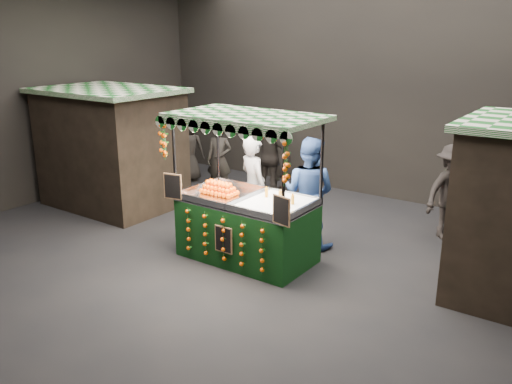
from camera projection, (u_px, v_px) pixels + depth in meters
The scene contains 11 objects.
ground at pixel (246, 266), 8.81m from camera, with size 12.00×12.00×0.00m, color black.
market_hall at pixel (244, 57), 7.83m from camera, with size 12.10×10.10×5.05m.
neighbour_stall_left at pixel (112, 147), 11.65m from camera, with size 3.00×2.20×2.60m.
juice_stall at pixel (246, 216), 8.87m from camera, with size 2.57×1.51×2.49m.
vendor_grey at pixel (253, 187), 9.86m from camera, with size 0.84×0.71×1.94m.
vendor_blue at pixel (309, 192), 9.41m from camera, with size 1.05×0.86×2.01m.
shopper_0 at pixel (219, 159), 12.49m from camera, with size 0.72×0.58×1.72m.
shopper_2 at pixel (270, 156), 12.28m from camera, with size 1.15×0.51×1.94m.
shopper_3 at pixel (452, 192), 9.78m from camera, with size 1.19×1.35×1.81m.
shopper_4 at pixel (188, 149), 13.68m from camera, with size 0.97×0.91×1.67m.
shopper_6 at pixel (279, 160), 12.87m from camera, with size 0.41×0.58×1.52m.
Camera 1 is at (4.80, -6.49, 3.74)m, focal length 37.06 mm.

